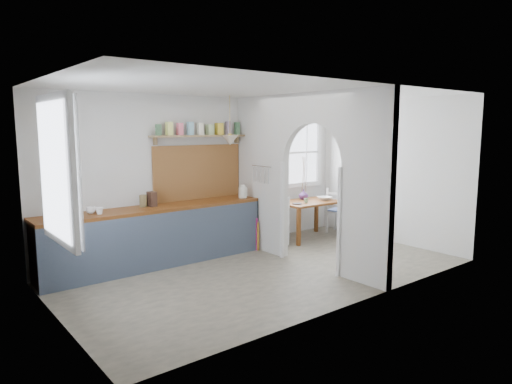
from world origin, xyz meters
TOP-DOWN VIEW (x-y plane):
  - floor at (0.00, 0.00)m, footprint 5.80×3.20m
  - ceiling at (0.00, 0.00)m, footprint 5.80×3.20m
  - walls at (0.00, 0.00)m, footprint 5.81×3.21m
  - partition at (0.70, 0.06)m, footprint 0.12×3.20m
  - kitchen_window at (-2.87, 0.00)m, footprint 0.10×1.16m
  - nook_window at (1.80, 1.56)m, footprint 1.76×0.10m
  - counter at (-1.13, 1.33)m, footprint 3.50×0.60m
  - sink at (-2.43, 1.30)m, footprint 0.40×0.40m
  - backsplash at (-0.20, 1.58)m, footprint 1.65×0.03m
  - shelf at (-0.20, 1.49)m, footprint 1.75×0.20m
  - pendant_lamp at (0.15, 1.15)m, footprint 0.26×0.26m
  - utensil_rail at (0.61, 0.90)m, footprint 0.02×0.50m
  - dining_table at (1.88, 1.07)m, footprint 1.18×0.82m
  - chair_left at (1.10, 1.13)m, footprint 0.46×0.46m
  - chair_right at (2.73, 1.03)m, footprint 0.51×0.51m
  - kettle at (0.43, 1.19)m, footprint 0.20×0.17m
  - mug_a at (-2.00, 1.23)m, footprint 0.12×0.12m
  - mug_b at (-2.08, 1.36)m, footprint 0.14×0.14m
  - knife_block at (-1.15, 1.37)m, footprint 0.11×0.15m
  - jar at (-1.27, 1.42)m, footprint 0.13×0.13m
  - towel_magenta at (0.58, 0.99)m, footprint 0.02×0.03m
  - towel_orange at (0.58, 0.96)m, footprint 0.02×0.03m
  - bowl at (2.23, 0.98)m, footprint 0.32×0.32m
  - table_cup at (1.72, 0.96)m, footprint 0.10×0.10m
  - plate at (1.49, 0.96)m, footprint 0.18×0.18m
  - vase at (1.96, 1.28)m, footprint 0.24×0.24m

SIDE VIEW (x-z plane):
  - floor at x=0.00m, z-range -0.01..0.01m
  - towel_orange at x=0.58m, z-range 0.01..0.49m
  - towel_magenta at x=0.58m, z-range -0.01..0.56m
  - dining_table at x=1.88m, z-range 0.00..0.71m
  - chair_left at x=1.10m, z-range 0.00..0.86m
  - chair_right at x=2.73m, z-range 0.00..0.91m
  - counter at x=-1.13m, z-range 0.01..0.91m
  - plate at x=1.49m, z-range 0.71..0.73m
  - bowl at x=2.23m, z-range 0.71..0.78m
  - table_cup at x=1.72m, z-range 0.71..0.79m
  - vase at x=1.96m, z-range 0.71..0.91m
  - sink at x=-2.43m, z-range 0.88..0.90m
  - mug_a at x=-2.00m, z-range 0.90..1.00m
  - mug_b at x=-2.08m, z-range 0.90..1.00m
  - jar at x=-1.27m, z-range 0.90..1.08m
  - kettle at x=0.43m, z-range 0.90..1.12m
  - knife_block at x=-1.15m, z-range 0.90..1.12m
  - walls at x=0.00m, z-range 0.00..2.60m
  - backsplash at x=-0.20m, z-range 0.90..1.80m
  - utensil_rail at x=0.61m, z-range 1.44..1.46m
  - partition at x=0.70m, z-range 0.15..2.75m
  - nook_window at x=1.80m, z-range 0.95..2.25m
  - kitchen_window at x=-2.87m, z-range 0.90..2.40m
  - pendant_lamp at x=0.15m, z-range 1.80..1.96m
  - shelf at x=-0.20m, z-range 1.90..2.11m
  - ceiling at x=0.00m, z-range 2.60..2.60m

